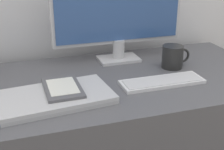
# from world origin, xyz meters

# --- Properties ---
(monitor) EXTENTS (0.55, 0.11, 0.44)m
(monitor) POSITION_xyz_m (0.10, 0.38, 0.95)
(monitor) COLOR #B7B7BC
(monitor) RESTS_ON desk
(keyboard) EXTENTS (0.30, 0.10, 0.01)m
(keyboard) POSITION_xyz_m (0.17, 0.10, 0.72)
(keyboard) COLOR silver
(keyboard) RESTS_ON desk
(laptop) EXTENTS (0.37, 0.23, 0.02)m
(laptop) POSITION_xyz_m (-0.21, 0.08, 0.72)
(laptop) COLOR #A3A3A8
(laptop) RESTS_ON desk
(ereader) EXTENTS (0.12, 0.18, 0.01)m
(ereader) POSITION_xyz_m (-0.19, 0.11, 0.74)
(ereader) COLOR #4C4C51
(ereader) RESTS_ON laptop
(coffee_mug) EXTENTS (0.12, 0.08, 0.09)m
(coffee_mug) POSITION_xyz_m (0.28, 0.23, 0.76)
(coffee_mug) COLOR black
(coffee_mug) RESTS_ON desk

